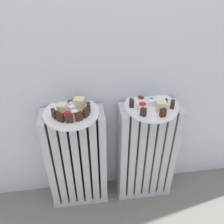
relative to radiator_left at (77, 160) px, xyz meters
The scene contains 32 objects.
radiator_left is the anchor object (origin of this frame).
radiator_right 0.36m from the radiator_left, ahead, with size 0.30×0.13×0.58m.
plate_left 0.30m from the radiator_left, 75.96° to the right, with size 0.25×0.25×0.01m, color white.
plate_right 0.47m from the radiator_left, ahead, with size 0.25×0.25×0.01m, color white.
dark_cake_slice_left_0 0.34m from the radiator_left, 152.33° to the right, with size 0.03×0.01×0.04m, color #382114.
dark_cake_slice_left_1 0.34m from the radiator_left, 122.98° to the right, with size 0.03×0.01×0.04m, color #382114.
dark_cake_slice_left_2 0.34m from the radiator_left, 93.64° to the right, with size 0.03×0.01×0.04m, color #382114.
dark_cake_slice_left_3 0.34m from the radiator_left, 64.30° to the right, with size 0.03×0.01×0.04m, color #382114.
dark_cake_slice_left_4 0.34m from the radiator_left, 34.95° to the right, with size 0.03×0.01×0.04m, color #382114.
dark_cake_slice_left_5 0.34m from the radiator_left, ahead, with size 0.03×0.01×0.04m, color #382114.
marble_cake_slice_left_0 0.34m from the radiator_left, 157.76° to the right, with size 0.04×0.03×0.05m, color beige.
marble_cake_slice_left_1 0.34m from the radiator_left, 31.95° to the left, with size 0.05×0.04×0.05m, color beige.
turkish_delight_left_0 0.32m from the radiator_left, 60.66° to the right, with size 0.02×0.02×0.02m, color white.
turkish_delight_left_1 0.32m from the radiator_left, 44.72° to the left, with size 0.03×0.03×0.03m, color white.
turkish_delight_left_2 0.32m from the radiator_left, 86.76° to the left, with size 0.02×0.02×0.02m, color white.
medjool_date_left_0 0.32m from the radiator_left, 90.58° to the left, with size 0.03×0.02×0.01m, color #4C2814.
medjool_date_left_1 0.32m from the radiator_left, behind, with size 0.02×0.02×0.01m, color #4C2814.
medjool_date_left_2 0.32m from the radiator_left, 143.22° to the left, with size 0.03×0.02×0.02m, color #4C2814.
medjool_date_left_3 0.33m from the radiator_left, 42.47° to the left, with size 0.02×0.02×0.01m, color #4C2814.
jam_bowl_left 0.32m from the radiator_left, 107.74° to the right, with size 0.04×0.04×0.02m.
dark_cake_slice_right_0 0.43m from the radiator_left, ahead, with size 0.02×0.02×0.04m, color #382114.
dark_cake_slice_right_1 0.45m from the radiator_left, 13.34° to the right, with size 0.02×0.02×0.04m, color #382114.
dark_cake_slice_right_2 0.52m from the radiator_left, 12.90° to the right, with size 0.02×0.02×0.04m, color #382114.
dark_cake_slice_right_3 0.56m from the radiator_left, ahead, with size 0.02×0.02×0.04m, color #382114.
marble_cake_slice_right_0 0.52m from the radiator_left, ahead, with size 0.04×0.03×0.05m, color beige.
turkish_delight_right_0 0.51m from the radiator_left, ahead, with size 0.02×0.02×0.02m, color white.
turkish_delight_right_1 0.48m from the radiator_left, ahead, with size 0.03×0.03×0.03m, color white.
medjool_date_right_0 0.46m from the radiator_left, 10.76° to the left, with size 0.03×0.02×0.02m, color #4C2814.
medjool_date_right_1 0.54m from the radiator_left, ahead, with size 0.03×0.01×0.02m, color #4C2814.
medjool_date_right_2 0.49m from the radiator_left, ahead, with size 0.02×0.02×0.02m, color #4C2814.
jam_bowl_right 0.45m from the radiator_left, ahead, with size 0.04×0.04×0.03m.
fork 0.32m from the radiator_left, 45.40° to the right, with size 0.06×0.10×0.00m.
Camera 1 is at (-0.12, -0.60, 1.21)m, focal length 38.51 mm.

